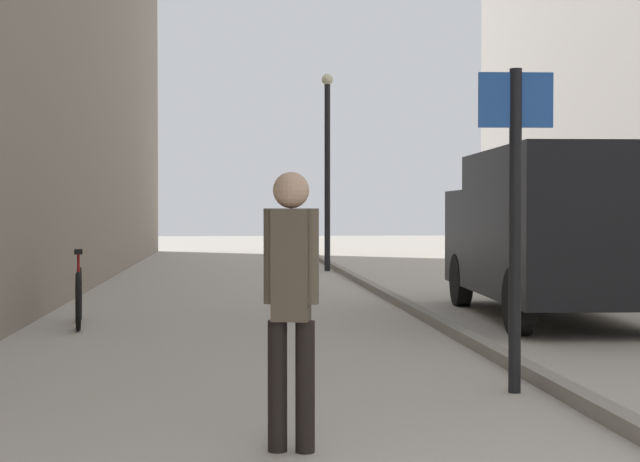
# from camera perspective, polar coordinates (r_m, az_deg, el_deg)

# --- Properties ---
(ground_plane) EXTENTS (80.00, 80.00, 0.00)m
(ground_plane) POSITION_cam_1_polar(r_m,az_deg,el_deg) (14.56, -1.33, -4.54)
(ground_plane) COLOR #A8A093
(kerb_strip) EXTENTS (0.16, 40.00, 0.12)m
(kerb_strip) POSITION_cam_1_polar(r_m,az_deg,el_deg) (14.75, 4.82, -4.23)
(kerb_strip) COLOR gray
(kerb_strip) RESTS_ON ground_plane
(pedestrian_main_foreground) EXTENTS (0.33, 0.23, 1.70)m
(pedestrian_main_foreground) POSITION_cam_1_polar(r_m,az_deg,el_deg) (5.77, -1.74, -3.59)
(pedestrian_main_foreground) COLOR black
(pedestrian_main_foreground) RESTS_ON ground_plane
(delivery_van) EXTENTS (2.22, 5.12, 2.25)m
(delivery_van) POSITION_cam_1_polar(r_m,az_deg,el_deg) (13.21, 13.74, 0.12)
(delivery_van) COLOR black
(delivery_van) RESTS_ON ground_plane
(street_sign_post) EXTENTS (0.60, 0.10, 2.60)m
(street_sign_post) POSITION_cam_1_polar(r_m,az_deg,el_deg) (7.78, 11.62, 1.79)
(street_sign_post) COLOR black
(street_sign_post) RESTS_ON ground_plane
(lamp_post) EXTENTS (0.28, 0.28, 4.76)m
(lamp_post) POSITION_cam_1_polar(r_m,az_deg,el_deg) (22.99, 0.44, 4.38)
(lamp_post) COLOR black
(lamp_post) RESTS_ON ground_plane
(bicycle_leaning) EXTENTS (0.31, 1.76, 0.98)m
(bicycle_leaning) POSITION_cam_1_polar(r_m,az_deg,el_deg) (12.47, -14.25, -3.79)
(bicycle_leaning) COLOR black
(bicycle_leaning) RESTS_ON ground_plane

